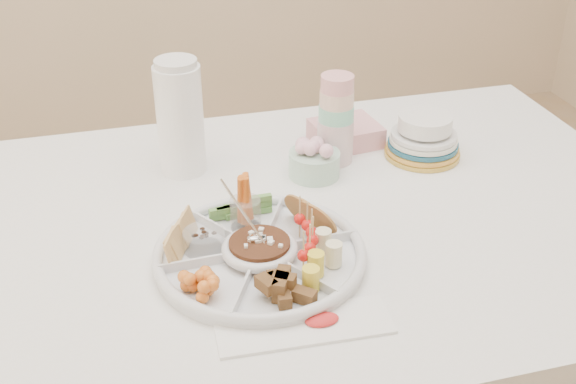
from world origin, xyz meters
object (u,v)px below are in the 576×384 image
object	(u,v)px
thermos	(180,116)
plate_stack	(424,134)
dining_table	(302,355)
party_tray	(260,252)

from	to	relation	value
thermos	plate_stack	distance (m)	0.55
dining_table	party_tray	size ratio (longest dim) A/B	4.00
plate_stack	thermos	bearing A→B (deg)	171.84
thermos	plate_stack	size ratio (longest dim) A/B	1.51
thermos	plate_stack	bearing A→B (deg)	-8.16
dining_table	plate_stack	xyz separation A→B (m)	(0.34, 0.17, 0.43)
dining_table	plate_stack	world-z (taller)	plate_stack
thermos	dining_table	bearing A→B (deg)	-50.72
party_tray	plate_stack	xyz separation A→B (m)	(0.46, 0.31, 0.03)
party_tray	thermos	size ratio (longest dim) A/B	1.45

